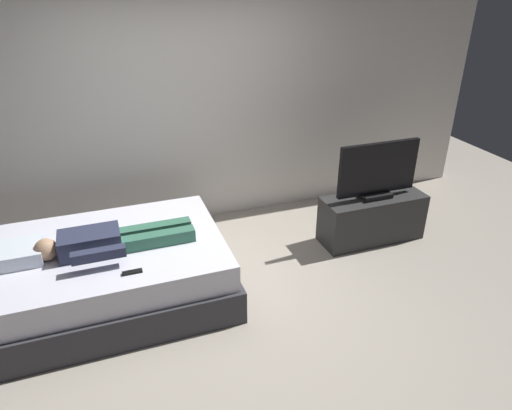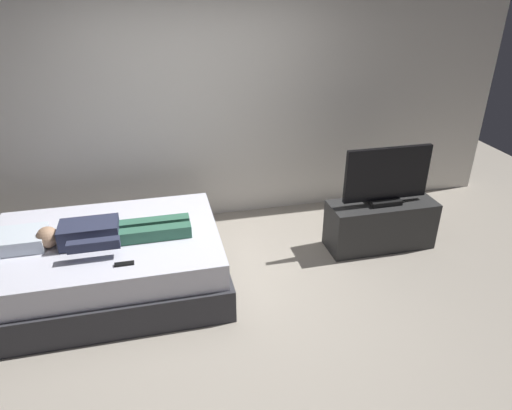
{
  "view_description": "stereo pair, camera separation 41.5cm",
  "coord_description": "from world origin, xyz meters",
  "px_view_note": "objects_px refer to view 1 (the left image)",
  "views": [
    {
      "loc": [
        -0.89,
        -2.97,
        2.57
      ],
      "look_at": [
        0.36,
        0.53,
        0.69
      ],
      "focal_mm": 32.09,
      "sensor_mm": 36.0,
      "label": 1
    },
    {
      "loc": [
        -0.49,
        -3.09,
        2.57
      ],
      "look_at": [
        0.36,
        0.53,
        0.69
      ],
      "focal_mm": 32.09,
      "sensor_mm": 36.0,
      "label": 2
    }
  ],
  "objects_px": {
    "pillow": "(11,255)",
    "person": "(107,241)",
    "bed": "(109,273)",
    "tv_stand": "(372,218)",
    "tv": "(378,171)",
    "remote": "(132,272)"
  },
  "relations": [
    {
      "from": "pillow",
      "to": "person",
      "type": "xyz_separation_m",
      "value": [
        0.72,
        -0.08,
        0.02
      ]
    },
    {
      "from": "bed",
      "to": "tv_stand",
      "type": "relative_size",
      "value": 1.85
    },
    {
      "from": "pillow",
      "to": "person",
      "type": "relative_size",
      "value": 0.38
    },
    {
      "from": "pillow",
      "to": "tv_stand",
      "type": "height_order",
      "value": "pillow"
    },
    {
      "from": "bed",
      "to": "person",
      "type": "height_order",
      "value": "person"
    },
    {
      "from": "pillow",
      "to": "tv",
      "type": "distance_m",
      "value": 3.4
    },
    {
      "from": "person",
      "to": "tv_stand",
      "type": "xyz_separation_m",
      "value": [
        2.67,
        0.19,
        -0.37
      ]
    },
    {
      "from": "tv_stand",
      "to": "tv",
      "type": "distance_m",
      "value": 0.53
    },
    {
      "from": "remote",
      "to": "tv",
      "type": "height_order",
      "value": "tv"
    },
    {
      "from": "remote",
      "to": "tv_stand",
      "type": "height_order",
      "value": "remote"
    },
    {
      "from": "person",
      "to": "tv",
      "type": "distance_m",
      "value": 2.68
    },
    {
      "from": "tv_stand",
      "to": "tv",
      "type": "xyz_separation_m",
      "value": [
        -0.0,
        -0.0,
        0.53
      ]
    },
    {
      "from": "bed",
      "to": "remote",
      "type": "xyz_separation_m",
      "value": [
        0.18,
        -0.48,
        0.29
      ]
    },
    {
      "from": "bed",
      "to": "tv",
      "type": "height_order",
      "value": "tv"
    },
    {
      "from": "tv",
      "to": "bed",
      "type": "bearing_deg",
      "value": -177.54
    },
    {
      "from": "pillow",
      "to": "person",
      "type": "distance_m",
      "value": 0.73
    },
    {
      "from": "person",
      "to": "remote",
      "type": "distance_m",
      "value": 0.44
    },
    {
      "from": "remote",
      "to": "tv",
      "type": "relative_size",
      "value": 0.17
    },
    {
      "from": "pillow",
      "to": "tv",
      "type": "bearing_deg",
      "value": 1.95
    },
    {
      "from": "person",
      "to": "pillow",
      "type": "bearing_deg",
      "value": 173.87
    },
    {
      "from": "person",
      "to": "tv",
      "type": "relative_size",
      "value": 1.43
    },
    {
      "from": "bed",
      "to": "remote",
      "type": "bearing_deg",
      "value": -69.55
    }
  ]
}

